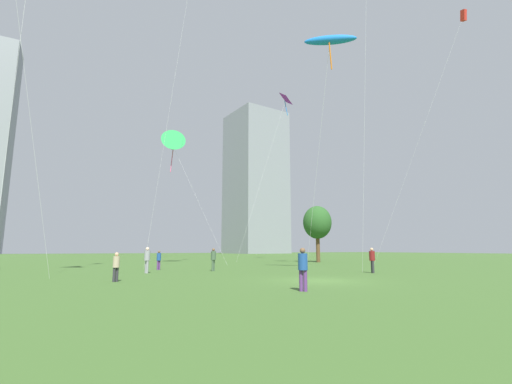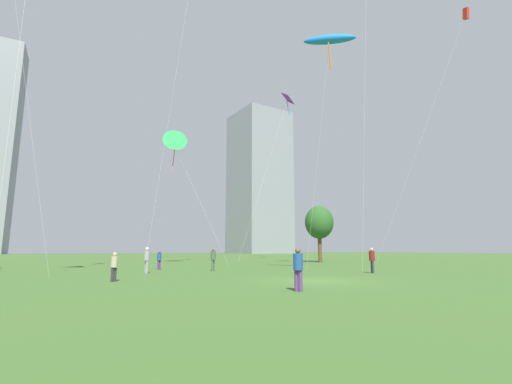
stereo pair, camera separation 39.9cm
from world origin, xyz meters
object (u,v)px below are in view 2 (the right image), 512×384
Objects in this scene: kite_flying_4 at (174,145)px; distant_highrise_0 at (259,182)px; kite_flying_7 at (329,40)px; person_standing_1 at (147,258)px; person_standing_2 at (159,259)px; person_standing_4 at (114,265)px; person_standing_5 at (372,258)px; person_standing_3 at (298,266)px; kite_flying_3 at (465,15)px; park_tree_0 at (319,223)px; person_standing_0 at (213,258)px; kite_flying_0 at (288,100)px.

kite_flying_4 is 0.28× the size of distant_highrise_0.
person_standing_1 is at bearing 148.75° from kite_flying_7.
person_standing_2 is 1.03× the size of person_standing_4.
person_standing_5 is (12.86, -11.23, 0.13)m from person_standing_2.
person_standing_2 is at bearing 53.05° from person_standing_4.
person_standing_3 is at bearing -93.32° from kite_flying_4.
park_tree_0 is (-9.55, 16.11, -23.21)m from kite_flying_3.
person_standing_0 is 10.05m from person_standing_4.
kite_flying_0 is at bearing 4.11° from person_standing_0.
person_standing_1 reaches higher than person_standing_0.
kite_flying_7 is (-22.13, -2.54, -10.86)m from kite_flying_3.
person_standing_4 is 0.10× the size of kite_flying_4.
kite_flying_3 is at bearing -49.93° from person_standing_0.
park_tree_0 is at bearing -80.27° from person_standing_1.
person_standing_3 is at bearing 178.24° from person_standing_1.
person_standing_1 is 1.17× the size of person_standing_2.
kite_flying_7 is (-12.79, -26.27, -8.00)m from kite_flying_0.
distant_highrise_0 is at bearing 42.26° from person_standing_2.
person_standing_5 reaches higher than person_standing_4.
person_standing_5 is at bearing -67.79° from kite_flying_4.
distant_highrise_0 reaches higher than person_standing_1.
kite_flying_0 reaches higher than person_standing_4.
kite_flying_0 reaches higher than person_standing_1.
person_standing_2 is 18.28m from person_standing_3.
kite_flying_3 is at bearing 6.54° from kite_flying_7.
kite_flying_4 reaches higher than park_tree_0.
kite_flying_7 is at bearing -88.85° from person_standing_0.
kite_flying_4 is at bearing -168.69° from kite_flying_0.
kite_flying_3 reaches higher than person_standing_4.
person_standing_0 is at bearing 170.74° from kite_flying_3.
distant_highrise_0 is at bearing 46.01° from person_standing_4.
person_standing_3 is 0.11× the size of kite_flying_4.
person_standing_1 is at bearing 52.66° from person_standing_4.
kite_flying_3 is at bearing -110.63° from distant_highrise_0.
kite_flying_3 is 1.82× the size of kite_flying_4.
distant_highrise_0 is (60.05, 97.69, 28.16)m from person_standing_2.
distant_highrise_0 is at bearing 56.79° from kite_flying_4.
person_standing_4 is 26.65m from kite_flying_4.
kite_flying_7 reaches higher than person_standing_4.
park_tree_0 is at bearing 100.71° from person_standing_3.
person_standing_4 is 45.68m from kite_flying_3.
person_standing_5 is 37.38m from kite_flying_0.
person_standing_5 is 0.07× the size of kite_flying_0.
kite_flying_4 is (3.59, 11.45, 13.46)m from person_standing_2.
kite_flying_0 is 3.59× the size of park_tree_0.
person_standing_1 is 0.25× the size of park_tree_0.
kite_flying_7 is at bearing -64.38° from person_standing_2.
person_standing_0 is at bearing 133.16° from person_standing_3.
kite_flying_7 reaches higher than person_standing_0.
kite_flying_3 reaches higher than person_standing_2.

